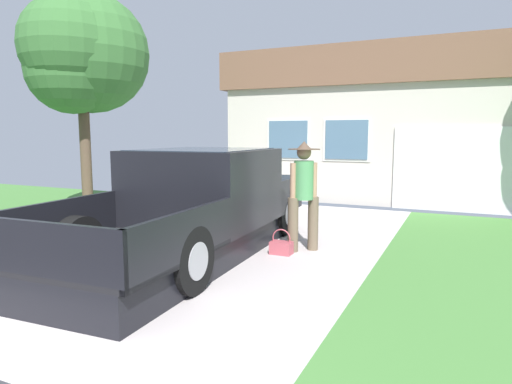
{
  "coord_description": "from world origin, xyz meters",
  "views": [
    {
      "loc": [
        3.65,
        -2.07,
        1.84
      ],
      "look_at": [
        0.7,
        4.32,
        0.92
      ],
      "focal_mm": 31.55,
      "sensor_mm": 36.0,
      "label": 1
    }
  ],
  "objects_px": {
    "handbag": "(281,247)",
    "wheeled_trash_bin": "(170,181)",
    "pickup_truck": "(202,205)",
    "house_with_garage": "(411,126)",
    "person_with_hat": "(304,192)",
    "front_yard_tree": "(81,55)"
  },
  "relations": [
    {
      "from": "person_with_hat",
      "to": "front_yard_tree",
      "type": "distance_m",
      "value": 6.36
    },
    {
      "from": "handbag",
      "to": "pickup_truck",
      "type": "bearing_deg",
      "value": -167.81
    },
    {
      "from": "person_with_hat",
      "to": "front_yard_tree",
      "type": "xyz_separation_m",
      "value": [
        -5.67,
        1.15,
        2.64
      ]
    },
    {
      "from": "pickup_truck",
      "to": "person_with_hat",
      "type": "bearing_deg",
      "value": 19.96
    },
    {
      "from": "pickup_truck",
      "to": "handbag",
      "type": "distance_m",
      "value": 1.4
    },
    {
      "from": "person_with_hat",
      "to": "wheeled_trash_bin",
      "type": "relative_size",
      "value": 1.59
    },
    {
      "from": "handbag",
      "to": "wheeled_trash_bin",
      "type": "height_order",
      "value": "wheeled_trash_bin"
    },
    {
      "from": "handbag",
      "to": "house_with_garage",
      "type": "distance_m",
      "value": 8.8
    },
    {
      "from": "person_with_hat",
      "to": "wheeled_trash_bin",
      "type": "bearing_deg",
      "value": -75.96
    },
    {
      "from": "wheeled_trash_bin",
      "to": "person_with_hat",
      "type": "bearing_deg",
      "value": -33.75
    },
    {
      "from": "pickup_truck",
      "to": "person_with_hat",
      "type": "distance_m",
      "value": 1.61
    },
    {
      "from": "pickup_truck",
      "to": "handbag",
      "type": "relative_size",
      "value": 14.03
    },
    {
      "from": "house_with_garage",
      "to": "wheeled_trash_bin",
      "type": "relative_size",
      "value": 9.02
    },
    {
      "from": "house_with_garage",
      "to": "pickup_truck",
      "type": "bearing_deg",
      "value": -103.94
    },
    {
      "from": "pickup_truck",
      "to": "handbag",
      "type": "xyz_separation_m",
      "value": [
        1.24,
        0.27,
        -0.6
      ]
    },
    {
      "from": "pickup_truck",
      "to": "handbag",
      "type": "bearing_deg",
      "value": 9.57
    },
    {
      "from": "pickup_truck",
      "to": "person_with_hat",
      "type": "xyz_separation_m",
      "value": [
        1.47,
        0.61,
        0.23
      ]
    },
    {
      "from": "handbag",
      "to": "wheeled_trash_bin",
      "type": "relative_size",
      "value": 0.36
    },
    {
      "from": "pickup_truck",
      "to": "wheeled_trash_bin",
      "type": "relative_size",
      "value": 5.09
    },
    {
      "from": "pickup_truck",
      "to": "house_with_garage",
      "type": "bearing_deg",
      "value": 73.45
    },
    {
      "from": "house_with_garage",
      "to": "front_yard_tree",
      "type": "xyz_separation_m",
      "value": [
        -6.38,
        -7.03,
        1.51
      ]
    },
    {
      "from": "front_yard_tree",
      "to": "pickup_truck",
      "type": "bearing_deg",
      "value": -22.76
    }
  ]
}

